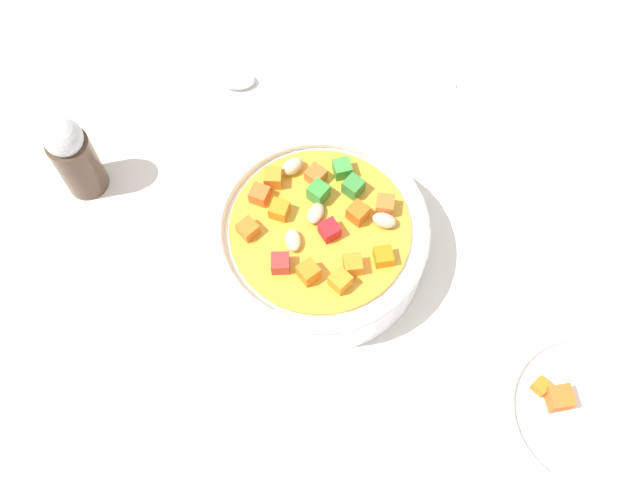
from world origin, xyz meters
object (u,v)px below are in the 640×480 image
spoon (297,82)px  pepper_shaker (74,157)px  soup_bowl_main (320,239)px  side_bowl_small (579,417)px

spoon → pepper_shaker: bearing=31.2°
soup_bowl_main → pepper_shaker: 21.21cm
soup_bowl_main → pepper_shaker: (17.07, -12.51, 1.36)cm
side_bowl_small → spoon: bearing=-74.1°
spoon → pepper_shaker: (20.31, 4.56, 3.88)cm
pepper_shaker → spoon: bearing=-167.3°
side_bowl_small → pepper_shaker: bearing=-45.8°
side_bowl_small → pepper_shaker: (30.53, -31.42, 1.84)cm
spoon → pepper_shaker: size_ratio=2.42×
spoon → pepper_shaker: pepper_shaker is taller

